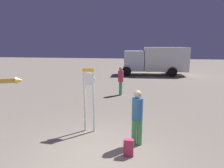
# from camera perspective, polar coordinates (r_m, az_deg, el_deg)

# --- Properties ---
(ground_plane) EXTENTS (80.00, 80.00, 0.00)m
(ground_plane) POSITION_cam_1_polar(r_m,az_deg,el_deg) (5.53, -4.82, -21.18)
(ground_plane) COLOR gray
(standing_clock) EXTENTS (0.43, 0.11, 2.20)m
(standing_clock) POSITION_cam_1_polar(r_m,az_deg,el_deg) (6.74, -6.62, -2.69)
(standing_clock) COLOR white
(standing_clock) RESTS_ON ground_plane
(arrow_sign) EXTENTS (1.03, 0.61, 2.24)m
(arrow_sign) POSITION_cam_1_polar(r_m,az_deg,el_deg) (7.29, -29.09, -2.14)
(arrow_sign) COLOR brown
(arrow_sign) RESTS_ON ground_plane
(person_near_clock) EXTENTS (0.32, 0.32, 1.68)m
(person_near_clock) POSITION_cam_1_polar(r_m,az_deg,el_deg) (5.92, 7.28, -8.83)
(person_near_clock) COLOR #48A05C
(person_near_clock) RESTS_ON ground_plane
(backpack) EXTENTS (0.26, 0.18, 0.48)m
(backpack) POSITION_cam_1_polar(r_m,az_deg,el_deg) (5.63, 4.80, -17.80)
(backpack) COLOR #C33358
(backpack) RESTS_ON ground_plane
(person_distant) EXTENTS (0.33, 0.33, 1.70)m
(person_distant) POSITION_cam_1_polar(r_m,az_deg,el_deg) (11.77, 2.52, 1.32)
(person_distant) COLOR #439461
(person_distant) RESTS_ON ground_plane
(box_truck_near) EXTENTS (6.45, 2.92, 2.75)m
(box_truck_near) POSITION_cam_1_polar(r_m,az_deg,el_deg) (20.38, 12.67, 6.83)
(box_truck_near) COLOR white
(box_truck_near) RESTS_ON ground_plane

